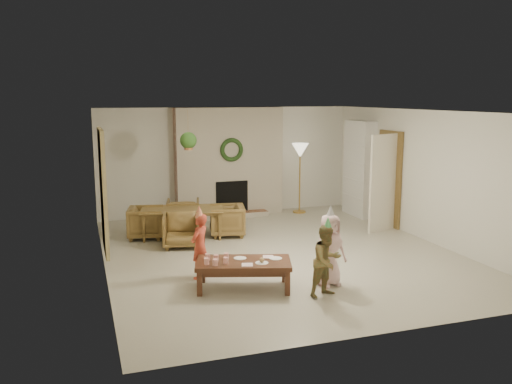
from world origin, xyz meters
name	(u,v)px	position (x,y,z in m)	size (l,w,h in m)	color
floor	(279,253)	(0.00, 0.00, 0.00)	(7.00, 7.00, 0.00)	#B7B29E
ceiling	(280,111)	(0.00, 0.00, 2.50)	(7.00, 7.00, 0.00)	white
wall_back	(227,161)	(0.00, 3.50, 1.25)	(7.00, 7.00, 0.00)	silver
wall_front	(388,231)	(0.00, -3.50, 1.25)	(7.00, 7.00, 0.00)	silver
wall_left	(101,193)	(-3.00, 0.00, 1.25)	(7.00, 7.00, 0.00)	silver
wall_right	(426,176)	(3.00, 0.00, 1.25)	(7.00, 7.00, 0.00)	silver
fireplace_mass	(229,162)	(0.00, 3.30, 1.25)	(2.50, 0.40, 2.50)	#541A16
fireplace_hearth	(234,215)	(0.00, 2.95, 0.06)	(1.60, 0.30, 0.12)	brown
fireplace_firebox	(232,197)	(0.00, 3.12, 0.45)	(0.75, 0.12, 0.75)	black
fireplace_wreath	(232,150)	(0.00, 3.07, 1.55)	(0.54, 0.54, 0.10)	#1A3815
floor_lamp_base	(299,212)	(1.65, 3.00, 0.02)	(0.31, 0.31, 0.03)	gold
floor_lamp_post	(300,181)	(1.65, 3.00, 0.77)	(0.03, 0.03, 1.49)	gold
floor_lamp_shade	(300,150)	(1.65, 3.00, 1.49)	(0.40, 0.40, 0.33)	beige
bookshelf_carcass	(359,169)	(2.84, 2.30, 1.10)	(0.30, 1.00, 2.20)	white
bookshelf_shelf_a	(357,196)	(2.82, 2.30, 0.45)	(0.30, 0.92, 0.03)	white
bookshelf_shelf_b	(358,179)	(2.82, 2.30, 0.85)	(0.30, 0.92, 0.03)	white
bookshelf_shelf_c	(359,162)	(2.82, 2.30, 1.25)	(0.30, 0.92, 0.03)	white
bookshelf_shelf_d	(359,145)	(2.82, 2.30, 1.65)	(0.30, 0.92, 0.03)	white
books_row_lower	(360,191)	(2.80, 2.15, 0.59)	(0.20, 0.40, 0.24)	#AD202C
books_row_mid	(356,173)	(2.80, 2.35, 0.99)	(0.20, 0.44, 0.24)	#285195
books_row_upper	(360,157)	(2.80, 2.20, 1.38)	(0.20, 0.36, 0.22)	#B59226
door_frame	(389,179)	(2.96, 1.20, 1.02)	(0.05, 0.86, 2.04)	brown
door_leaf	(383,183)	(2.58, 0.82, 1.00)	(0.05, 0.80, 2.00)	beige
curtain_panel	(103,191)	(-2.96, 0.20, 1.25)	(0.06, 1.20, 2.00)	#BAB484
dining_table	(182,223)	(-1.43, 1.62, 0.28)	(1.61, 0.90, 0.56)	brown
dining_chair_near	(182,230)	(-1.58, 0.93, 0.31)	(0.67, 0.69, 0.62)	brown
dining_chair_far	(183,214)	(-1.28, 2.31, 0.31)	(0.67, 0.69, 0.62)	brown
dining_chair_left	(146,222)	(-2.12, 1.76, 0.31)	(0.67, 0.69, 0.62)	brown
dining_chair_right	(227,220)	(-0.57, 1.43, 0.31)	(0.67, 0.69, 0.62)	brown
hanging_plant_cord	(188,128)	(-1.30, 1.50, 2.15)	(0.01, 0.01, 0.70)	tan
hanging_plant_pot	(188,147)	(-1.30, 1.50, 1.80)	(0.16, 0.16, 0.12)	#985A31
hanging_plant_foliage	(188,140)	(-1.30, 1.50, 1.92)	(0.32, 0.32, 0.32)	#254D19
coffee_table_top	(244,263)	(-1.13, -1.54, 0.39)	(1.35, 0.68, 0.06)	#4D2A19
coffee_table_apron	(244,268)	(-1.13, -1.54, 0.31)	(1.25, 0.57, 0.08)	#4D2A19
coffee_leg_fl	(200,284)	(-1.80, -1.62, 0.18)	(0.07, 0.07, 0.35)	#4D2A19
coffee_leg_fr	(287,283)	(-0.62, -1.98, 0.18)	(0.07, 0.07, 0.35)	#4D2A19
coffee_leg_bl	(203,271)	(-1.63, -1.09, 0.18)	(0.07, 0.07, 0.35)	#4D2A19
coffee_leg_br	(285,270)	(-0.46, -1.45, 0.18)	(0.07, 0.07, 0.35)	#4D2A19
cup_a	(207,261)	(-1.67, -1.53, 0.46)	(0.07, 0.07, 0.09)	white
cup_b	(208,257)	(-1.61, -1.33, 0.46)	(0.07, 0.07, 0.09)	white
cup_c	(215,262)	(-1.57, -1.62, 0.46)	(0.07, 0.07, 0.09)	white
cup_d	(216,258)	(-1.51, -1.42, 0.46)	(0.07, 0.07, 0.09)	white
cup_e	(226,261)	(-1.40, -1.58, 0.46)	(0.07, 0.07, 0.09)	white
cup_f	(226,256)	(-1.34, -1.38, 0.46)	(0.07, 0.07, 0.09)	white
plate_a	(240,258)	(-1.14, -1.40, 0.42)	(0.19, 0.19, 0.01)	white
plate_b	(262,263)	(-0.91, -1.71, 0.42)	(0.19, 0.19, 0.01)	white
plate_c	(276,258)	(-0.65, -1.58, 0.42)	(0.19, 0.19, 0.01)	white
food_scoop	(262,260)	(-0.91, -1.71, 0.46)	(0.07, 0.07, 0.07)	tan
napkin_left	(247,265)	(-1.13, -1.73, 0.42)	(0.16, 0.16, 0.01)	#FFBBCC
napkin_right	(268,257)	(-0.72, -1.47, 0.42)	(0.16, 0.16, 0.01)	#FFBBCC
child_red	(200,246)	(-1.63, -0.89, 0.50)	(0.37, 0.24, 1.01)	#B63B27
party_hat_red	(199,211)	(-1.63, -0.89, 1.05)	(0.14, 0.14, 0.19)	gold
child_plaid	(327,261)	(-0.11, -2.17, 0.51)	(0.49, 0.38, 1.01)	#9B502A
party_hat_plaid	(328,223)	(-0.11, -2.17, 1.05)	(0.12, 0.12, 0.17)	#4FB863
child_pink	(330,250)	(0.12, -1.78, 0.54)	(0.52, 0.34, 1.07)	beige
party_hat_pink	(331,211)	(0.12, -1.78, 1.11)	(0.14, 0.14, 0.19)	#B9B8C0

